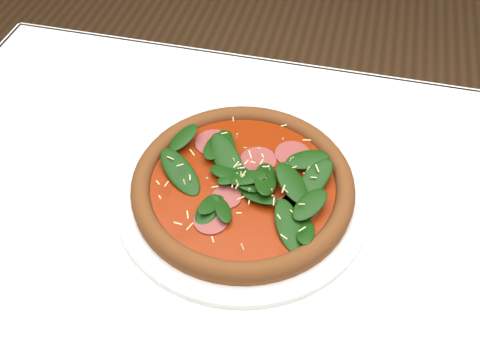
# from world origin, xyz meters

# --- Properties ---
(dining_table) EXTENTS (1.21, 0.81, 0.75)m
(dining_table) POSITION_xyz_m (0.00, 0.00, 0.65)
(dining_table) COLOR white
(dining_table) RESTS_ON ground
(plate) EXTENTS (0.37, 0.37, 0.02)m
(plate) POSITION_xyz_m (-0.06, 0.07, 0.76)
(plate) COLOR silver
(plate) RESTS_ON dining_table
(pizza) EXTENTS (0.41, 0.41, 0.04)m
(pizza) POSITION_xyz_m (-0.06, 0.07, 0.78)
(pizza) COLOR brown
(pizza) RESTS_ON plate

